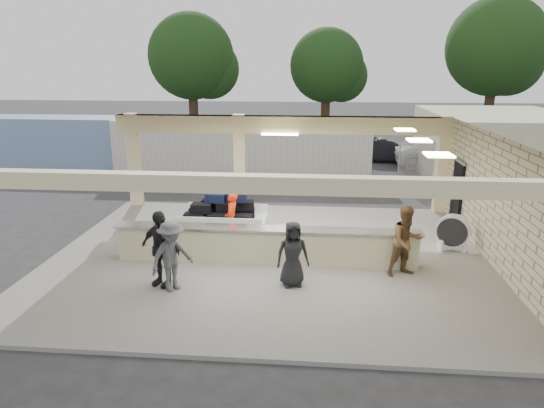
# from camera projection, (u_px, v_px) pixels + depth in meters

# --- Properties ---
(ground) EXTENTS (120.00, 120.00, 0.00)m
(ground) POSITION_uv_depth(u_px,v_px,m) (268.00, 258.00, 13.67)
(ground) COLOR #28282A
(ground) RESTS_ON ground
(pavilion) EXTENTS (12.01, 10.00, 3.55)m
(pavilion) POSITION_uv_depth(u_px,v_px,m) (277.00, 206.00, 13.91)
(pavilion) COLOR slate
(pavilion) RESTS_ON ground
(baggage_counter) EXTENTS (8.20, 0.58, 0.98)m
(baggage_counter) POSITION_uv_depth(u_px,v_px,m) (266.00, 245.00, 13.03)
(baggage_counter) COLOR #BFBC8F
(baggage_counter) RESTS_ON pavilion
(luggage_cart) EXTENTS (2.56, 1.61, 1.48)m
(luggage_cart) POSITION_uv_depth(u_px,v_px,m) (222.00, 215.00, 14.58)
(luggage_cart) COLOR white
(luggage_cart) RESTS_ON pavilion
(drum_fan) EXTENTS (0.99, 0.65, 1.05)m
(drum_fan) POSITION_uv_depth(u_px,v_px,m) (453.00, 231.00, 13.89)
(drum_fan) COLOR white
(drum_fan) RESTS_ON pavilion
(baggage_handler) EXTENTS (0.34, 0.61, 1.66)m
(baggage_handler) POSITION_uv_depth(u_px,v_px,m) (232.00, 219.00, 14.11)
(baggage_handler) COLOR #FF360D
(baggage_handler) RESTS_ON pavilion
(passenger_a) EXTENTS (0.96, 0.69, 1.81)m
(passenger_a) POSITION_uv_depth(u_px,v_px,m) (406.00, 241.00, 12.13)
(passenger_a) COLOR brown
(passenger_a) RESTS_ON pavilion
(passenger_b) EXTENTS (1.17, 0.79, 1.88)m
(passenger_b) POSITION_uv_depth(u_px,v_px,m) (160.00, 248.00, 11.56)
(passenger_b) COLOR black
(passenger_b) RESTS_ON pavilion
(passenger_c) EXTENTS (1.00, 1.10, 1.72)m
(passenger_c) POSITION_uv_depth(u_px,v_px,m) (172.00, 256.00, 11.31)
(passenger_c) COLOR #48484D
(passenger_c) RESTS_ON pavilion
(passenger_d) EXTENTS (0.84, 0.50, 1.61)m
(passenger_d) POSITION_uv_depth(u_px,v_px,m) (293.00, 254.00, 11.58)
(passenger_d) COLOR black
(passenger_d) RESTS_ON pavilion
(car_white_a) EXTENTS (5.47, 2.91, 1.51)m
(car_white_a) POSITION_uv_depth(u_px,v_px,m) (448.00, 154.00, 25.48)
(car_white_a) COLOR white
(car_white_a) RESTS_ON ground
(car_white_b) EXTENTS (4.96, 3.15, 1.47)m
(car_white_b) POSITION_uv_depth(u_px,v_px,m) (511.00, 156.00, 24.82)
(car_white_b) COLOR white
(car_white_b) RESTS_ON ground
(car_dark) EXTENTS (4.02, 1.73, 1.30)m
(car_dark) POSITION_uv_depth(u_px,v_px,m) (387.00, 150.00, 27.10)
(car_dark) COLOR black
(car_dark) RESTS_ON ground
(container_white) EXTENTS (12.53, 2.96, 2.70)m
(container_white) POSITION_uv_depth(u_px,v_px,m) (243.00, 146.00, 24.14)
(container_white) COLOR silver
(container_white) RESTS_ON ground
(container_blue) EXTENTS (10.17, 2.55, 2.64)m
(container_blue) POSITION_uv_depth(u_px,v_px,m) (81.00, 142.00, 25.49)
(container_blue) COLOR #7F9ECB
(container_blue) RESTS_ON ground
(fence) EXTENTS (12.06, 0.06, 2.03)m
(fence) POSITION_uv_depth(u_px,v_px,m) (539.00, 165.00, 21.06)
(fence) COLOR gray
(fence) RESTS_ON ground
(tree_left) EXTENTS (6.60, 6.30, 9.00)m
(tree_left) POSITION_uv_depth(u_px,v_px,m) (196.00, 60.00, 35.90)
(tree_left) COLOR #382619
(tree_left) RESTS_ON ground
(tree_mid) EXTENTS (6.00, 5.60, 8.00)m
(tree_mid) POSITION_uv_depth(u_px,v_px,m) (331.00, 69.00, 37.13)
(tree_mid) COLOR #382619
(tree_mid) RESTS_ON ground
(tree_right) EXTENTS (7.20, 7.00, 10.00)m
(tree_right) POSITION_uv_depth(u_px,v_px,m) (499.00, 51.00, 34.81)
(tree_right) COLOR #382619
(tree_right) RESTS_ON ground
(adjacent_building) EXTENTS (6.00, 8.00, 3.20)m
(adjacent_building) POSITION_uv_depth(u_px,v_px,m) (497.00, 148.00, 21.99)
(adjacent_building) COLOR beige
(adjacent_building) RESTS_ON ground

